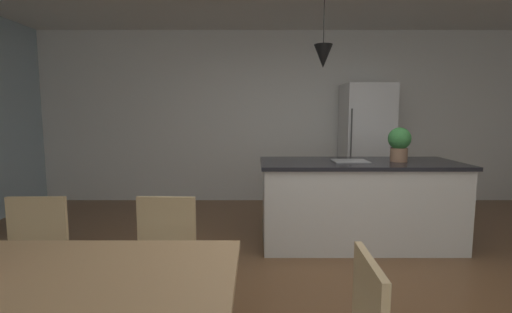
# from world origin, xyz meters

# --- Properties ---
(ground_plane) EXTENTS (10.00, 8.40, 0.04)m
(ground_plane) POSITION_xyz_m (0.00, 0.00, -0.02)
(ground_plane) COLOR brown
(wall_back_kitchen) EXTENTS (10.00, 0.12, 2.70)m
(wall_back_kitchen) POSITION_xyz_m (0.00, 3.26, 1.35)
(wall_back_kitchen) COLOR silver
(wall_back_kitchen) RESTS_ON ground_plane
(chair_far_left) EXTENTS (0.41, 0.41, 0.87)m
(chair_far_left) POSITION_xyz_m (-2.03, -0.44, 0.47)
(chair_far_left) COLOR tan
(chair_far_left) RESTS_ON ground_plane
(chair_far_right) EXTENTS (0.41, 0.41, 0.87)m
(chair_far_right) POSITION_xyz_m (-1.20, -0.44, 0.47)
(chair_far_right) COLOR tan
(chair_far_right) RESTS_ON ground_plane
(kitchen_island) EXTENTS (2.09, 0.88, 0.91)m
(kitchen_island) POSITION_xyz_m (0.48, 1.21, 0.46)
(kitchen_island) COLOR silver
(kitchen_island) RESTS_ON ground_plane
(refrigerator) EXTENTS (0.70, 0.67, 1.85)m
(refrigerator) POSITION_xyz_m (1.05, 2.86, 0.92)
(refrigerator) COLOR silver
(refrigerator) RESTS_ON ground_plane
(pendant_over_island_main) EXTENTS (0.19, 0.19, 0.83)m
(pendant_over_island_main) POSITION_xyz_m (0.08, 1.21, 1.99)
(pendant_over_island_main) COLOR black
(potted_plant_on_island) EXTENTS (0.24, 0.24, 0.36)m
(potted_plant_on_island) POSITION_xyz_m (0.90, 1.21, 1.10)
(potted_plant_on_island) COLOR #8C664C
(potted_plant_on_island) RESTS_ON kitchen_island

